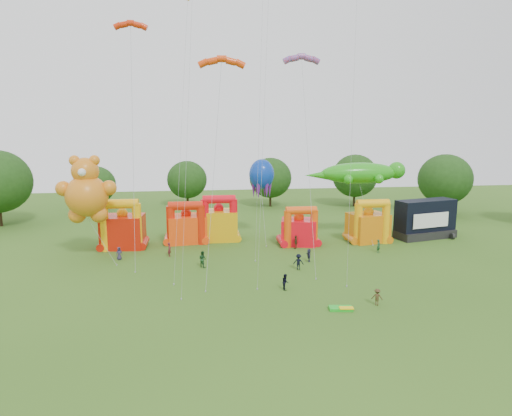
{
  "coord_description": "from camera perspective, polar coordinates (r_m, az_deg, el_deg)",
  "views": [
    {
      "loc": [
        -5.98,
        -32.3,
        15.75
      ],
      "look_at": [
        0.39,
        18.0,
        6.56
      ],
      "focal_mm": 32.0,
      "sensor_mm": 36.0,
      "label": 1
    }
  ],
  "objects": [
    {
      "name": "spectator_4",
      "position": [
        59.4,
        5.01,
        -4.27
      ],
      "size": [
        0.75,
        1.11,
        1.75
      ],
      "primitive_type": "imported",
      "rotation": [
        0.0,
        0.0,
        4.36
      ],
      "color": "#3E3518",
      "rests_on": "ground"
    },
    {
      "name": "spectator_2",
      "position": [
        51.95,
        -6.7,
        -6.36
      ],
      "size": [
        1.15,
        1.15,
        1.88
      ],
      "primitive_type": "imported",
      "rotation": [
        0.0,
        0.0,
        2.37
      ],
      "color": "#1C4821",
      "rests_on": "ground"
    },
    {
      "name": "bouncy_castle_3",
      "position": [
        61.11,
        5.4,
        -2.71
      ],
      "size": [
        5.23,
        4.55,
        5.41
      ],
      "color": "red",
      "rests_on": "ground"
    },
    {
      "name": "bouncy_castle_2",
      "position": [
        63.39,
        -4.65,
        -1.85
      ],
      "size": [
        5.03,
        4.06,
        6.53
      ],
      "color": "#DD9C0B",
      "rests_on": "ground"
    },
    {
      "name": "folded_kite_bundle",
      "position": [
        41.13,
        10.63,
        -12.22
      ],
      "size": [
        2.11,
        1.3,
        0.31
      ],
      "color": "green",
      "rests_on": "ground"
    },
    {
      "name": "parafoil_kites",
      "position": [
        47.64,
        -6.77,
        6.03
      ],
      "size": [
        23.16,
        15.73,
        28.39
      ],
      "color": "red",
      "rests_on": "ground"
    },
    {
      "name": "tree_ring",
      "position": [
        34.59,
        1.06,
        -5.66
      ],
      "size": [
        123.04,
        125.13,
        12.07
      ],
      "color": "#352314",
      "rests_on": "ground"
    },
    {
      "name": "bouncy_castle_4",
      "position": [
        64.33,
        13.89,
        -2.08
      ],
      "size": [
        5.72,
        4.99,
        6.1
      ],
      "color": "orange",
      "rests_on": "ground"
    },
    {
      "name": "bouncy_castle_1",
      "position": [
        62.76,
        -8.71,
        -2.28
      ],
      "size": [
        5.61,
        4.74,
        5.88
      ],
      "color": "#FF430D",
      "rests_on": "ground"
    },
    {
      "name": "spectator_9",
      "position": [
        42.6,
        14.9,
        -10.69
      ],
      "size": [
        1.13,
        0.93,
        1.52
      ],
      "primitive_type": "imported",
      "rotation": [
        0.0,
        0.0,
        2.7
      ],
      "color": "#44321B",
      "rests_on": "ground"
    },
    {
      "name": "spectator_7",
      "position": [
        59.45,
        15.07,
        -4.62
      ],
      "size": [
        0.73,
        0.69,
        1.68
      ],
      "primitive_type": "imported",
      "rotation": [
        0.0,
        0.0,
        0.66
      ],
      "color": "#1C4727",
      "rests_on": "ground"
    },
    {
      "name": "ground",
      "position": [
        36.44,
        3.06,
        -15.36
      ],
      "size": [
        160.0,
        160.0,
        0.0
      ],
      "primitive_type": "plane",
      "color": "#315818",
      "rests_on": "ground"
    },
    {
      "name": "spectator_3",
      "position": [
        51.01,
        5.33,
        -6.72
      ],
      "size": [
        1.29,
        0.98,
        1.77
      ],
      "primitive_type": "imported",
      "rotation": [
        0.0,
        0.0,
        2.83
      ],
      "color": "black",
      "rests_on": "ground"
    },
    {
      "name": "spectator_8",
      "position": [
        44.97,
        3.69,
        -9.19
      ],
      "size": [
        0.64,
        0.8,
        1.57
      ],
      "primitive_type": "imported",
      "rotation": [
        0.0,
        0.0,
        1.5
      ],
      "color": "black",
      "rests_on": "ground"
    },
    {
      "name": "spectator_0",
      "position": [
        56.8,
        -16.73,
        -5.46
      ],
      "size": [
        0.89,
        0.73,
        1.56
      ],
      "primitive_type": "imported",
      "rotation": [
        0.0,
        0.0,
        0.36
      ],
      "color": "#2E2844",
      "rests_on": "ground"
    },
    {
      "name": "spectator_1",
      "position": [
        56.78,
        -10.76,
        -5.12
      ],
      "size": [
        0.5,
        0.68,
        1.73
      ],
      "primitive_type": "imported",
      "rotation": [
        0.0,
        0.0,
        1.42
      ],
      "color": "maroon",
      "rests_on": "ground"
    },
    {
      "name": "spectator_5",
      "position": [
        54.09,
        6.62,
        -5.89
      ],
      "size": [
        0.48,
        1.42,
        1.52
      ],
      "primitive_type": "imported",
      "rotation": [
        0.0,
        0.0,
        4.69
      ],
      "color": "#282741",
      "rests_on": "ground"
    },
    {
      "name": "gecko_kite",
      "position": [
        64.96,
        12.94,
        3.41
      ],
      "size": [
        14.39,
        7.03,
        10.84
      ],
      "color": "#259D16",
      "rests_on": "ground"
    },
    {
      "name": "diamond_kites",
      "position": [
        47.65,
        -0.66,
        11.94
      ],
      "size": [
        19.65,
        17.67,
        44.57
      ],
      "color": "#E8400A",
      "rests_on": "ground"
    },
    {
      "name": "teddy_bear_kite",
      "position": [
        56.63,
        -19.98,
        0.38
      ],
      "size": [
        7.1,
        5.7,
        12.49
      ],
      "color": "orange",
      "rests_on": "ground"
    },
    {
      "name": "octopus_kite",
      "position": [
        64.24,
        0.77,
        2.88
      ],
      "size": [
        3.55,
        8.01,
        11.2
      ],
      "color": "#0B35AA",
      "rests_on": "ground"
    },
    {
      "name": "spectator_6",
      "position": [
        63.3,
        13.79,
        -3.57
      ],
      "size": [
        0.91,
        0.59,
        1.87
      ],
      "primitive_type": "imported",
      "rotation": [
        0.0,
        0.0,
        6.28
      ],
      "color": "#58191C",
      "rests_on": "ground"
    },
    {
      "name": "bouncy_castle_0",
      "position": [
        61.7,
        -16.33,
        -2.53
      ],
      "size": [
        5.53,
        4.57,
        6.64
      ],
      "color": "red",
      "rests_on": "ground"
    },
    {
      "name": "stage_trailer",
      "position": [
        68.94,
        20.4,
        -1.34
      ],
      "size": [
        9.2,
        5.22,
        5.49
      ],
      "color": "black",
      "rests_on": "ground"
    }
  ]
}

